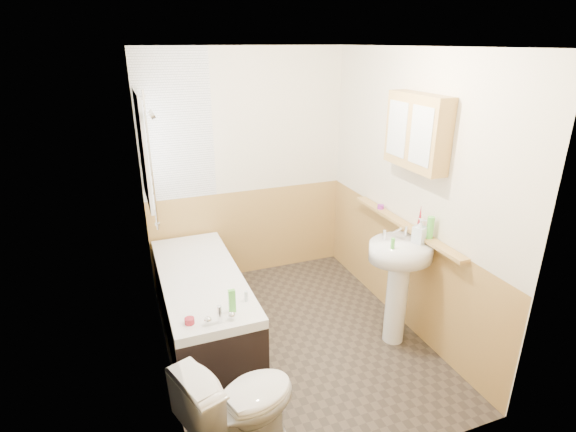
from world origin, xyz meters
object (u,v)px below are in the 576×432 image
(sink, at_px, (399,272))
(pine_shelf, at_px, (404,225))
(bathtub, at_px, (202,301))
(medicine_cabinet, at_px, (417,132))
(toilet, at_px, (241,406))

(sink, height_order, pine_shelf, sink)
(bathtub, bearing_deg, medicine_cabinet, -18.94)
(medicine_cabinet, bearing_deg, sink, -132.94)
(sink, xyz_separation_m, pine_shelf, (0.20, 0.26, 0.31))
(pine_shelf, bearing_deg, medicine_cabinet, -109.50)
(medicine_cabinet, bearing_deg, bathtub, 161.06)
(sink, relative_size, pine_shelf, 0.70)
(sink, distance_m, medicine_cabinet, 1.19)
(toilet, distance_m, sink, 1.76)
(pine_shelf, relative_size, medicine_cabinet, 2.33)
(bathtub, bearing_deg, toilet, -91.18)
(bathtub, xyz_separation_m, sink, (1.57, -0.78, 0.39))
(toilet, height_order, medicine_cabinet, medicine_cabinet)
(sink, bearing_deg, bathtub, 150.16)
(bathtub, relative_size, toilet, 2.31)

